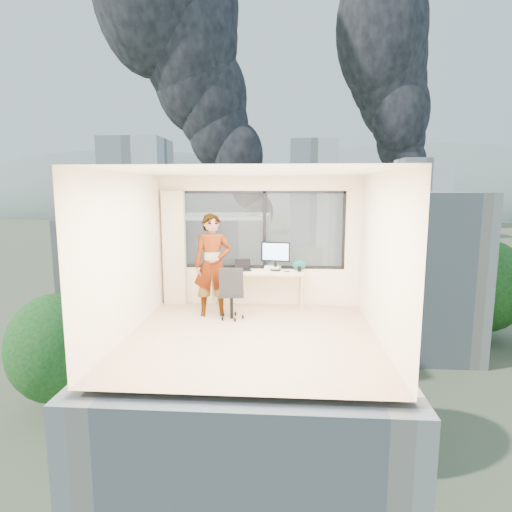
# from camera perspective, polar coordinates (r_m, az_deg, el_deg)

# --- Properties ---
(floor) EXTENTS (4.00, 4.00, 0.01)m
(floor) POSITION_cam_1_polar(r_m,az_deg,el_deg) (6.97, -0.59, -10.68)
(floor) COLOR #D5AE8A
(floor) RESTS_ON ground
(ceiling) EXTENTS (4.00, 4.00, 0.01)m
(ceiling) POSITION_cam_1_polar(r_m,az_deg,el_deg) (6.57, -0.62, 11.21)
(ceiling) COLOR white
(ceiling) RESTS_ON ground
(wall_front) EXTENTS (4.00, 0.01, 2.60)m
(wall_front) POSITION_cam_1_polar(r_m,az_deg,el_deg) (4.69, -2.58, -3.89)
(wall_front) COLOR beige
(wall_front) RESTS_ON ground
(wall_left) EXTENTS (0.01, 4.00, 2.60)m
(wall_left) POSITION_cam_1_polar(r_m,az_deg,el_deg) (7.09, -16.94, 0.12)
(wall_left) COLOR beige
(wall_left) RESTS_ON ground
(wall_right) EXTENTS (0.01, 4.00, 2.60)m
(wall_right) POSITION_cam_1_polar(r_m,az_deg,el_deg) (6.78, 16.49, -0.25)
(wall_right) COLOR beige
(wall_right) RESTS_ON ground
(window_wall) EXTENTS (3.30, 0.16, 1.55)m
(window_wall) POSITION_cam_1_polar(r_m,az_deg,el_deg) (8.59, 0.80, 3.51)
(window_wall) COLOR black
(window_wall) RESTS_ON ground
(curtain) EXTENTS (0.45, 0.14, 2.30)m
(curtain) POSITION_cam_1_polar(r_m,az_deg,el_deg) (8.80, -10.84, 1.01)
(curtain) COLOR beige
(curtain) RESTS_ON floor
(desk) EXTENTS (1.80, 0.60, 0.75)m
(desk) POSITION_cam_1_polar(r_m,az_deg,el_deg) (8.45, 0.32, -4.50)
(desk) COLOR beige
(desk) RESTS_ON floor
(chair) EXTENTS (0.55, 0.55, 0.99)m
(chair) POSITION_cam_1_polar(r_m,az_deg,el_deg) (7.76, -3.28, -4.82)
(chair) COLOR black
(chair) RESTS_ON floor
(person) EXTENTS (0.76, 0.57, 1.89)m
(person) POSITION_cam_1_polar(r_m,az_deg,el_deg) (7.94, -5.80, -1.20)
(person) COLOR #2D2D33
(person) RESTS_ON floor
(monitor) EXTENTS (0.59, 0.22, 0.58)m
(monitor) POSITION_cam_1_polar(r_m,az_deg,el_deg) (8.41, 2.64, 0.03)
(monitor) COLOR black
(monitor) RESTS_ON desk
(game_console) EXTENTS (0.34, 0.31, 0.07)m
(game_console) POSITION_cam_1_polar(r_m,az_deg,el_deg) (8.57, 2.25, -1.51)
(game_console) COLOR white
(game_console) RESTS_ON desk
(laptop) EXTENTS (0.37, 0.38, 0.20)m
(laptop) POSITION_cam_1_polar(r_m,az_deg,el_deg) (8.39, -1.70, -1.29)
(laptop) COLOR black
(laptop) RESTS_ON desk
(cellphone) EXTENTS (0.11, 0.05, 0.01)m
(cellphone) POSITION_cam_1_polar(r_m,az_deg,el_deg) (8.30, 4.15, -2.08)
(cellphone) COLOR black
(cellphone) RESTS_ON desk
(pen_cup) EXTENTS (0.09, 0.09, 0.10)m
(pen_cup) POSITION_cam_1_polar(r_m,az_deg,el_deg) (8.35, 5.81, -1.74)
(pen_cup) COLOR black
(pen_cup) RESTS_ON desk
(handbag) EXTENTS (0.27, 0.16, 0.20)m
(handbag) POSITION_cam_1_polar(r_m,az_deg,el_deg) (8.52, 5.78, -1.18)
(handbag) COLOR #0D4C52
(handbag) RESTS_ON desk
(exterior_ground) EXTENTS (400.00, 400.00, 0.04)m
(exterior_ground) POSITION_cam_1_polar(r_m,az_deg,el_deg) (127.59, 3.76, 1.59)
(exterior_ground) COLOR #515B3D
(exterior_ground) RESTS_ON ground
(near_bldg_a) EXTENTS (16.00, 12.00, 14.00)m
(near_bldg_a) POSITION_cam_1_polar(r_m,az_deg,el_deg) (38.90, -10.32, -5.08)
(near_bldg_a) COLOR beige
(near_bldg_a) RESTS_ON exterior_ground
(near_bldg_b) EXTENTS (14.00, 13.00, 16.00)m
(near_bldg_b) POSITION_cam_1_polar(r_m,az_deg,el_deg) (46.74, 18.17, -1.77)
(near_bldg_b) COLOR beige
(near_bldg_b) RESTS_ON exterior_ground
(far_tower_a) EXTENTS (14.00, 14.00, 28.00)m
(far_tower_a) POSITION_cam_1_polar(r_m,az_deg,el_deg) (107.60, -15.39, 7.40)
(far_tower_a) COLOR silver
(far_tower_a) RESTS_ON exterior_ground
(far_tower_b) EXTENTS (13.00, 13.00, 30.00)m
(far_tower_b) POSITION_cam_1_polar(r_m,az_deg,el_deg) (126.77, 7.48, 8.29)
(far_tower_b) COLOR silver
(far_tower_b) RESTS_ON exterior_ground
(far_tower_c) EXTENTS (15.00, 15.00, 26.00)m
(far_tower_c) POSITION_cam_1_polar(r_m,az_deg,el_deg) (153.17, 21.07, 7.13)
(far_tower_c) COLOR silver
(far_tower_c) RESTS_ON exterior_ground
(far_tower_d) EXTENTS (16.00, 14.00, 22.00)m
(far_tower_d) POSITION_cam_1_polar(r_m,az_deg,el_deg) (167.92, -17.23, 6.75)
(far_tower_d) COLOR silver
(far_tower_d) RESTS_ON exterior_ground
(hill_a) EXTENTS (288.00, 216.00, 90.00)m
(hill_a) POSITION_cam_1_polar(r_m,az_deg,el_deg) (348.46, -16.30, 5.92)
(hill_a) COLOR slate
(hill_a) RESTS_ON exterior_ground
(hill_b) EXTENTS (300.00, 220.00, 96.00)m
(hill_b) POSITION_cam_1_polar(r_m,az_deg,el_deg) (341.74, 21.05, 5.63)
(hill_b) COLOR slate
(hill_b) RESTS_ON exterior_ground
(tree_a) EXTENTS (7.00, 7.00, 8.00)m
(tree_a) POSITION_cam_1_polar(r_m,az_deg,el_deg) (35.21, -24.91, -12.42)
(tree_a) COLOR #164417
(tree_a) RESTS_ON exterior_ground
(tree_b) EXTENTS (7.60, 7.60, 9.00)m
(tree_b) POSITION_cam_1_polar(r_m,az_deg,el_deg) (27.47, 11.37, -16.76)
(tree_b) COLOR #164417
(tree_b) RESTS_ON exterior_ground
(tree_c) EXTENTS (8.40, 8.40, 10.00)m
(tree_c) POSITION_cam_1_polar(r_m,az_deg,el_deg) (52.49, 28.15, -4.59)
(tree_c) COLOR #164417
(tree_c) RESTS_ON exterior_ground
(smoke_plume_a) EXTENTS (40.00, 24.00, 90.00)m
(smoke_plume_a) POSITION_cam_1_polar(r_m,az_deg,el_deg) (161.12, 0.19, 22.12)
(smoke_plume_a) COLOR black
(smoke_plume_a) RESTS_ON exterior_ground
(smoke_plume_b) EXTENTS (30.00, 18.00, 70.00)m
(smoke_plume_b) POSITION_cam_1_polar(r_m,az_deg,el_deg) (186.39, 21.86, 15.95)
(smoke_plume_b) COLOR black
(smoke_plume_b) RESTS_ON exterior_ground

